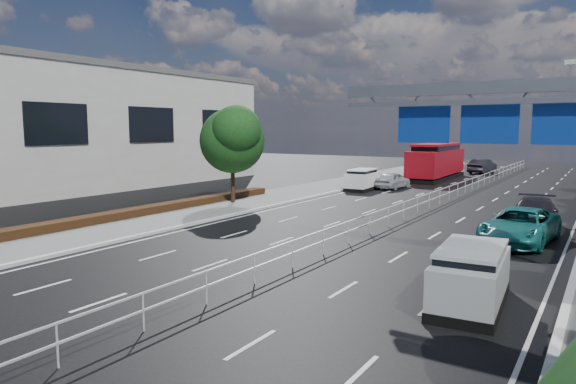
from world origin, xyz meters
The scene contains 13 objects.
ground centered at (0.00, 0.00, 0.00)m, with size 160.00×160.00×0.00m, color black.
median_fence centered at (0.00, 22.50, 0.53)m, with size 0.05×85.00×1.02m.
hedge_near centered at (-13.30, 5.00, 0.36)m, with size 1.00×36.00×0.44m, color black.
overhead_gantry centered at (6.74, 10.05, 5.61)m, with size 10.24×0.38×7.45m.
near_building centered at (-30.00, 18.00, 5.00)m, with size 12.00×38.00×10.00m, color #B7B2A4.
near_tree_back centered at (-11.94, 17.97, 4.61)m, with size 4.84×4.51×6.69m.
white_minivan centered at (-7.88, 30.28, 0.88)m, with size 2.04×4.22×1.79m.
red_bus centered at (-5.40, 43.15, 1.91)m, with size 3.19×12.33×3.67m.
near_car_silver centered at (-6.10, 32.76, 0.73)m, with size 1.72×4.28×1.46m, color #A9ACB1.
near_car_dark centered at (-2.83, 52.83, 0.83)m, with size 1.76×5.04×1.66m, color black.
silver_minivan centered at (6.57, 5.68, 0.86)m, with size 2.10×4.35×1.76m.
parked_car_teal centered at (6.50, 15.41, 0.79)m, with size 2.61×5.66×1.57m, color #186D6D.
parked_car_dark centered at (6.63, 19.38, 0.79)m, with size 2.21×5.43×1.58m, color black.
Camera 1 is at (9.82, -9.45, 5.14)m, focal length 32.00 mm.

